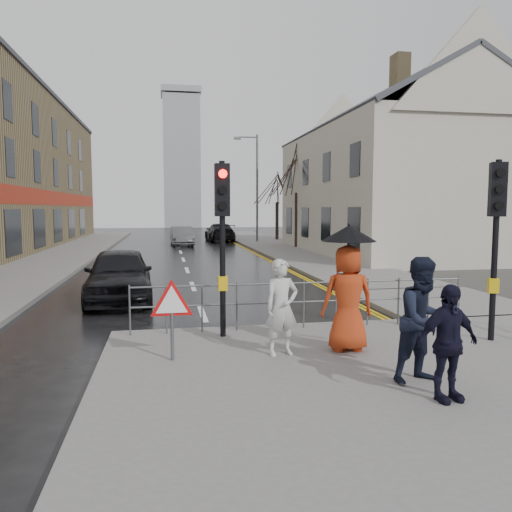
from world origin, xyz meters
name	(u,v)px	position (x,y,z in m)	size (l,w,h in m)	color
ground	(214,346)	(0.00, 0.00, 0.00)	(120.00, 120.00, 0.00)	black
near_pavement	(462,401)	(3.00, -3.50, 0.07)	(10.00, 9.00, 0.14)	#605E5B
left_pavement	(74,250)	(-6.50, 23.00, 0.07)	(4.00, 44.00, 0.14)	#605E5B
right_pavement	(272,245)	(6.50, 25.00, 0.07)	(4.00, 40.00, 0.14)	#605E5B
pavement_bridge_right	(440,302)	(6.50, 3.00, 0.07)	(4.00, 4.20, 0.14)	#605E5B
building_right_cream	(390,171)	(12.00, 18.00, 4.78)	(9.00, 16.40, 10.10)	beige
church_tower	(182,163)	(1.50, 62.00, 9.00)	(5.00, 5.00, 18.00)	gray
traffic_signal_near_left	(222,218)	(0.20, 0.20, 2.46)	(0.28, 0.27, 3.40)	black
traffic_signal_near_right	(496,218)	(5.20, -1.00, 2.46)	(0.34, 0.33, 3.40)	black
guard_railing_front	(304,294)	(1.95, 0.60, 0.86)	(7.14, 0.04, 1.00)	#595B5E
warning_sign	(172,306)	(-0.80, -1.21, 1.04)	(0.80, 0.07, 1.35)	#595B5E
street_lamp	(255,181)	(5.82, 28.00, 4.71)	(1.83, 0.25, 8.00)	#595B5E
tree_near	(297,169)	(7.50, 22.00, 5.14)	(2.40, 2.40, 6.58)	#31231B
tree_far	(277,186)	(8.00, 30.00, 4.42)	(2.40, 2.40, 5.64)	#31231B
pedestrian_a	(282,307)	(1.05, -1.21, 0.96)	(0.60, 0.39, 1.65)	beige
pedestrian_b	(424,320)	(2.75, -2.88, 1.05)	(0.88, 0.69, 1.82)	black
pedestrian_with_umbrella	(348,285)	(2.24, -1.18, 1.31)	(0.96, 0.96, 2.21)	#AC3414
pedestrian_d	(448,343)	(2.69, -3.59, 0.91)	(0.90, 0.37, 1.54)	black
car_parked	(119,275)	(-2.20, 5.22, 0.76)	(1.79, 4.46, 1.52)	black
car_mid	(182,236)	(0.25, 26.34, 0.68)	(1.43, 4.10, 1.35)	#494C4E
car_far	(220,232)	(3.38, 30.33, 0.72)	(2.02, 4.97, 1.44)	black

